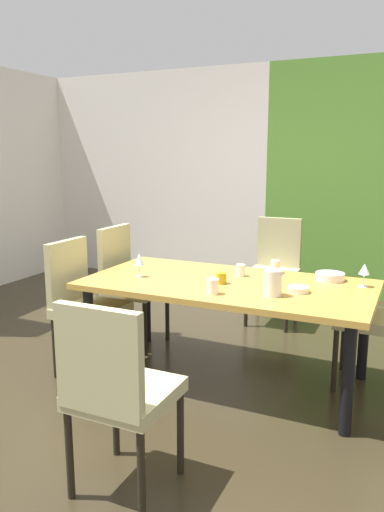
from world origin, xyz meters
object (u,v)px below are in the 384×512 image
(serving_bowl_corner, at_px, (330,276))
(cup_near_window, at_px, (275,267))
(chair_left_near, at_px, (82,298))
(cup_front, at_px, (213,286))
(cup_east, at_px, (241,270))
(pitcher_left, at_px, (273,283))
(chair_right_far, at_px, (383,312))
(dining_table, at_px, (227,292))
(chair_head_far, at_px, (275,264))
(cup_north, at_px, (221,278))
(wine_glass_right, at_px, (364,270))
(wine_glass_center, at_px, (139,260))
(serving_bowl_south, at_px, (298,289))
(chair_head_near, at_px, (116,387))
(chair_left_far, at_px, (127,279))

(serving_bowl_corner, bearing_deg, cup_near_window, 172.71)
(chair_left_near, relative_size, cup_front, 9.93)
(cup_east, height_order, pitcher_left, pitcher_left)
(chair_right_far, relative_size, cup_east, 10.99)
(dining_table, xyz_separation_m, cup_front, (0.03, -0.32, 0.12))
(chair_head_far, xyz_separation_m, cup_front, (0.06, -1.70, 0.20))
(cup_east, xyz_separation_m, cup_near_window, (0.20, 0.20, 0.00))
(chair_right_far, relative_size, cup_north, 12.30)
(cup_near_window, bearing_deg, pitcher_left, -75.94)
(wine_glass_right, height_order, pitcher_left, pitcher_left)
(chair_left_near, height_order, cup_north, chair_left_near)
(wine_glass_right, relative_size, serving_bowl_corner, 0.79)
(wine_glass_center, height_order, serving_bowl_corner, wine_glass_center)
(cup_front, bearing_deg, cup_north, 100.06)
(wine_glass_center, bearing_deg, serving_bowl_south, 3.38)
(chair_head_near, height_order, wine_glass_center, chair_head_near)
(chair_head_far, distance_m, pitcher_left, 1.65)
(wine_glass_center, distance_m, cup_east, 0.73)
(wine_glass_right, distance_m, cup_front, 1.02)
(cup_front, bearing_deg, pitcher_left, 18.62)
(chair_right_far, bearing_deg, chair_head_near, 149.13)
(wine_glass_right, distance_m, cup_north, 0.94)
(wine_glass_right, height_order, cup_east, wine_glass_right)
(dining_table, height_order, wine_glass_right, wine_glass_right)
(chair_left_far, relative_size, cup_near_window, 10.37)
(cup_near_window, distance_m, cup_north, 0.52)
(chair_head_near, xyz_separation_m, cup_east, (0.04, 1.57, 0.21))
(serving_bowl_south, xyz_separation_m, cup_front, (-0.48, -0.26, 0.03))
(serving_bowl_corner, bearing_deg, cup_front, -132.43)
(chair_left_far, bearing_deg, serving_bowl_corner, 91.19)
(chair_right_far, bearing_deg, dining_table, 107.18)
(chair_right_far, height_order, wine_glass_right, chair_right_far)
(serving_bowl_corner, relative_size, cup_east, 2.33)
(cup_east, height_order, cup_near_window, cup_near_window)
(chair_head_far, distance_m, wine_glass_right, 1.47)
(chair_right_far, height_order, serving_bowl_corner, chair_right_far)
(wine_glass_center, bearing_deg, cup_north, 5.97)
(serving_bowl_south, xyz_separation_m, serving_bowl_corner, (0.13, 0.40, 0.01))
(serving_bowl_south, bearing_deg, chair_head_far, 110.72)
(cup_east, bearing_deg, chair_head_far, 93.20)
(chair_head_far, height_order, cup_east, chair_head_far)
(chair_left_far, height_order, wine_glass_right, chair_left_far)
(chair_left_far, bearing_deg, dining_table, 72.90)
(serving_bowl_corner, relative_size, cup_near_window, 2.09)
(dining_table, relative_size, chair_head_near, 2.05)
(chair_right_far, xyz_separation_m, wine_glass_right, (-0.13, -0.05, 0.28))
(chair_right_far, relative_size, serving_bowl_corner, 4.71)
(dining_table, xyz_separation_m, chair_head_near, (-0.01, -1.37, -0.09))
(serving_bowl_corner, bearing_deg, wine_glass_right, -20.64)
(dining_table, relative_size, serving_bowl_south, 14.57)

